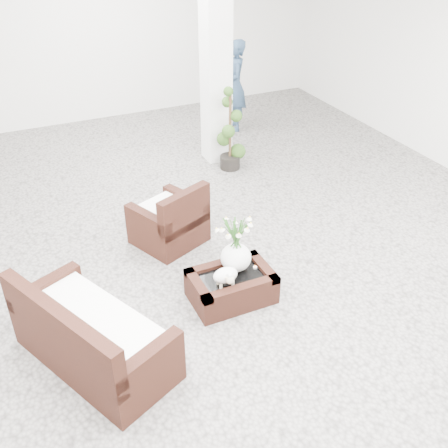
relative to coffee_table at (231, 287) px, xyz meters
name	(u,v)px	position (x,y,z in m)	size (l,w,h in m)	color
ground	(221,263)	(0.17, 0.66, -0.16)	(11.00, 11.00, 0.00)	gray
column	(216,54)	(1.37, 3.46, 1.59)	(0.40, 0.40, 3.50)	white
coffee_table	(231,287)	(0.00, 0.00, 0.00)	(0.90, 0.60, 0.31)	#34170F
sheep_figurine	(225,277)	(-0.12, -0.10, 0.26)	(0.28, 0.23, 0.21)	white
planter_narcissus	(236,239)	(0.10, 0.10, 0.56)	(0.44, 0.44, 0.80)	white
tealight	(255,267)	(0.30, 0.02, 0.17)	(0.04, 0.04, 0.03)	white
armchair	(168,214)	(-0.24, 1.38, 0.26)	(0.78, 0.75, 0.84)	#34170F
loveseat	(93,326)	(-1.57, -0.28, 0.28)	(1.63, 0.78, 0.87)	#34170F
topiary	(230,129)	(1.40, 3.00, 0.52)	(0.36, 0.36, 1.36)	#274616
shopper	(235,86)	(2.23, 4.52, 0.68)	(0.61, 0.40, 1.67)	navy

